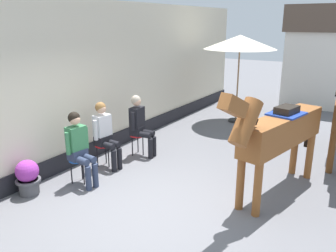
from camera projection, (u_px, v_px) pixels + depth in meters
ground_plane at (223, 153)px, 8.09m from camera, size 40.00×40.00×0.00m
pub_facade_wall at (94, 87)px, 7.72m from camera, size 0.34×14.00×3.40m
seated_visitor_near at (79, 145)px, 6.32m from camera, size 0.61×0.49×1.39m
seated_visitor_middle at (105, 132)px, 7.09m from camera, size 0.61×0.49×1.39m
seated_visitor_far at (140, 122)px, 7.73m from camera, size 0.61×0.49×1.39m
saddled_horse_near at (278, 132)px, 5.82m from camera, size 0.91×2.96×2.06m
flower_planter_far at (28, 177)px, 6.06m from camera, size 0.43×0.43×0.64m
cafe_parasol at (240, 43)px, 9.91m from camera, size 2.10×2.10×2.58m
spare_stool_white at (260, 137)px, 7.92m from camera, size 0.32×0.32×0.46m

